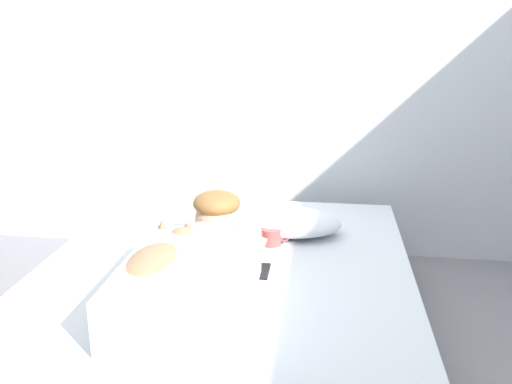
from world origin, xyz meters
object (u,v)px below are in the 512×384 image
(person_lying, at_px, (198,264))
(dog, at_px, (158,275))
(bed, at_px, (222,317))
(cell_phone, at_px, (262,271))
(coffee_cup, at_px, (272,236))
(pillow, at_px, (285,222))

(person_lying, bearing_deg, dog, -139.82)
(bed, relative_size, cell_phone, 13.98)
(dog, height_order, coffee_cup, dog)
(bed, distance_m, person_lying, 0.33)
(person_lying, relative_size, dog, 1.60)
(coffee_cup, bearing_deg, bed, -117.16)
(bed, bearing_deg, pillow, 65.46)
(person_lying, height_order, cell_phone, person_lying)
(bed, relative_size, pillow, 3.76)
(pillow, xyz_separation_m, coffee_cup, (-0.05, -0.14, -0.02))
(person_lying, xyz_separation_m, dog, (-0.12, -0.10, -0.00))
(dog, relative_size, cell_phone, 4.11)
(pillow, bearing_deg, coffee_cup, -108.27)
(pillow, distance_m, coffee_cup, 0.15)
(dog, bearing_deg, coffee_cup, 59.35)
(bed, xyz_separation_m, pillow, (0.21, 0.47, 0.24))
(dog, xyz_separation_m, coffee_cup, (0.34, 0.57, -0.07))
(bed, relative_size, dog, 3.40)
(person_lying, bearing_deg, coffee_cup, 64.94)
(dog, bearing_deg, pillow, 61.65)
(bed, height_order, person_lying, person_lying)
(dog, relative_size, coffee_cup, 4.60)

